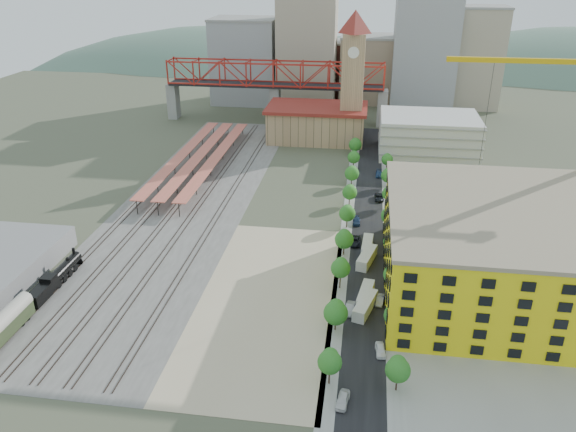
# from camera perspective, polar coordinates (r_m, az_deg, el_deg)

# --- Properties ---
(ground) EXTENTS (400.00, 400.00, 0.00)m
(ground) POSITION_cam_1_polar(r_m,az_deg,el_deg) (144.37, 1.71, -1.77)
(ground) COLOR #474C38
(ground) RESTS_ON ground
(ballast_strip) EXTENTS (36.00, 165.00, 0.06)m
(ballast_strip) POSITION_cam_1_polar(r_m,az_deg,el_deg) (167.19, -9.94, 1.72)
(ballast_strip) COLOR #605E59
(ballast_strip) RESTS_ON ground
(dirt_lot) EXTENTS (28.00, 67.00, 0.06)m
(dirt_lot) POSITION_cam_1_polar(r_m,az_deg,el_deg) (117.81, -2.05, -8.45)
(dirt_lot) COLOR tan
(dirt_lot) RESTS_ON ground
(street_asphalt) EXTENTS (12.00, 170.00, 0.06)m
(street_asphalt) POSITION_cam_1_polar(r_m,az_deg,el_deg) (157.21, 8.14, 0.31)
(street_asphalt) COLOR black
(street_asphalt) RESTS_ON ground
(sidewalk_west) EXTENTS (3.00, 170.00, 0.04)m
(sidewalk_west) POSITION_cam_1_polar(r_m,az_deg,el_deg) (157.25, 6.14, 0.43)
(sidewalk_west) COLOR gray
(sidewalk_west) RESTS_ON ground
(sidewalk_east) EXTENTS (3.00, 170.00, 0.04)m
(sidewalk_east) POSITION_cam_1_polar(r_m,az_deg,el_deg) (157.37, 10.14, 0.19)
(sidewalk_east) COLOR gray
(sidewalk_east) RESTS_ON ground
(construction_pad) EXTENTS (50.00, 90.00, 0.06)m
(construction_pad) POSITION_cam_1_polar(r_m,az_deg,el_deg) (129.83, 20.89, -6.84)
(construction_pad) COLOR gray
(construction_pad) RESTS_ON ground
(rail_tracks) EXTENTS (26.56, 160.00, 0.18)m
(rail_tracks) POSITION_cam_1_polar(r_m,az_deg,el_deg) (167.69, -10.53, 1.79)
(rail_tracks) COLOR #382B23
(rail_tracks) RESTS_ON ground
(platform_canopies) EXTENTS (16.00, 80.00, 4.12)m
(platform_canopies) POSITION_cam_1_polar(r_m,az_deg,el_deg) (191.72, -9.01, 6.10)
(platform_canopies) COLOR #D25B51
(platform_canopies) RESTS_ON ground
(station_hall) EXTENTS (38.00, 24.00, 13.10)m
(station_hall) POSITION_cam_1_polar(r_m,az_deg,el_deg) (218.98, 2.93, 9.47)
(station_hall) COLOR tan
(station_hall) RESTS_ON ground
(clock_tower) EXTENTS (12.00, 12.00, 52.00)m
(clock_tower) POSITION_cam_1_polar(r_m,az_deg,el_deg) (211.45, 6.64, 14.91)
(clock_tower) COLOR tan
(clock_tower) RESTS_ON ground
(parking_garage) EXTENTS (34.00, 26.00, 14.00)m
(parking_garage) POSITION_cam_1_polar(r_m,az_deg,el_deg) (207.66, 14.05, 7.99)
(parking_garage) COLOR silver
(parking_garage) RESTS_ON ground
(truss_bridge) EXTENTS (94.00, 9.60, 25.60)m
(truss_bridge) POSITION_cam_1_polar(r_m,az_deg,el_deg) (240.95, -1.34, 13.89)
(truss_bridge) COLOR gray
(truss_bridge) RESTS_ON ground
(construction_building) EXTENTS (44.60, 50.60, 18.80)m
(construction_building) POSITION_cam_1_polar(r_m,az_deg,el_deg) (124.72, 20.20, -3.11)
(construction_building) COLOR yellow
(construction_building) RESTS_ON ground
(street_trees) EXTENTS (15.40, 124.40, 8.00)m
(street_trees) POSITION_cam_1_polar(r_m,az_deg,el_deg) (148.17, 8.09, -1.29)
(street_trees) COLOR #226A1F
(street_trees) RESTS_ON ground
(skyline) EXTENTS (133.00, 46.00, 60.00)m
(skyline) POSITION_cam_1_polar(r_m,az_deg,el_deg) (273.90, 6.98, 15.89)
(skyline) COLOR #9EA0A3
(skyline) RESTS_ON ground
(distant_hills) EXTENTS (647.00, 264.00, 227.00)m
(distant_hills) POSITION_cam_1_polar(r_m,az_deg,el_deg) (415.37, 12.01, 3.99)
(distant_hills) COLOR #4C6B59
(distant_hills) RESTS_ON ground
(locomotive) EXTENTS (2.67, 20.63, 5.16)m
(locomotive) POSITION_cam_1_polar(r_m,az_deg,el_deg) (131.43, -22.39, -5.74)
(locomotive) COLOR black
(locomotive) RESTS_ON ground
(coach) EXTENTS (2.96, 17.19, 5.40)m
(coach) POSITION_cam_1_polar(r_m,az_deg,el_deg) (117.19, -27.15, -10.11)
(coach) COLOR #2A371E
(coach) RESTS_ON ground
(site_trailer_a) EXTENTS (5.05, 9.86, 2.61)m
(site_trailer_a) POSITION_cam_1_polar(r_m,az_deg,el_deg) (114.55, 7.84, -9.00)
(site_trailer_a) COLOR silver
(site_trailer_a) RESTS_ON ground
(site_trailer_b) EXTENTS (3.73, 9.25, 2.46)m
(site_trailer_b) POSITION_cam_1_polar(r_m,az_deg,el_deg) (118.00, 7.87, -7.94)
(site_trailer_b) COLOR silver
(site_trailer_b) RESTS_ON ground
(site_trailer_c) EXTENTS (4.86, 9.97, 2.64)m
(site_trailer_c) POSITION_cam_1_polar(r_m,az_deg,el_deg) (131.50, 8.00, -4.22)
(site_trailer_c) COLOR silver
(site_trailer_c) RESTS_ON ground
(site_trailer_d) EXTENTS (2.87, 9.03, 2.44)m
(site_trailer_d) POSITION_cam_1_polar(r_m,az_deg,el_deg) (136.99, 8.04, -3.01)
(site_trailer_d) COLOR silver
(site_trailer_d) RESTS_ON ground
(car_0) EXTENTS (2.52, 4.82, 1.56)m
(car_0) POSITION_cam_1_polar(r_m,az_deg,el_deg) (94.01, 5.58, -18.12)
(car_0) COLOR silver
(car_0) RESTS_ON ground
(car_1) EXTENTS (2.37, 5.02, 1.59)m
(car_1) POSITION_cam_1_polar(r_m,az_deg,el_deg) (114.14, 6.29, -9.36)
(car_1) COLOR #9E9DA2
(car_1) RESTS_ON ground
(car_2) EXTENTS (2.64, 5.53, 1.52)m
(car_2) POSITION_cam_1_polar(r_m,az_deg,el_deg) (139.67, 6.82, -2.57)
(car_2) COLOR black
(car_2) RESTS_ON ground
(car_3) EXTENTS (2.06, 4.74, 1.36)m
(car_3) POSITION_cam_1_polar(r_m,az_deg,el_deg) (150.31, 6.98, -0.54)
(car_3) COLOR navy
(car_3) RESTS_ON ground
(car_4) EXTENTS (2.13, 4.45, 1.47)m
(car_4) POSITION_cam_1_polar(r_m,az_deg,el_deg) (104.42, 9.37, -13.30)
(car_4) COLOR white
(car_4) RESTS_ON ground
(car_5) EXTENTS (2.02, 4.43, 1.41)m
(car_5) POSITION_cam_1_polar(r_m,az_deg,el_deg) (117.71, 9.33, -8.44)
(car_5) COLOR #98999D
(car_5) RESTS_ON ground
(car_6) EXTENTS (2.83, 5.57, 1.51)m
(car_6) POSITION_cam_1_polar(r_m,az_deg,el_deg) (165.92, 9.24, 1.86)
(car_6) COLOR black
(car_6) RESTS_ON ground
(car_7) EXTENTS (2.22, 5.36, 1.55)m
(car_7) POSITION_cam_1_polar(r_m,az_deg,el_deg) (184.38, 9.22, 4.25)
(car_7) COLOR navy
(car_7) RESTS_ON ground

